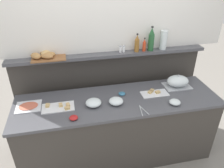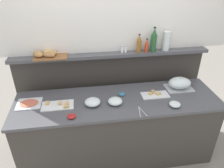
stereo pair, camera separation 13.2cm
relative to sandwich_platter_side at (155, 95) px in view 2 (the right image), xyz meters
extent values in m
plane|color=gray|center=(-0.47, 0.57, -0.91)|extent=(12.00, 12.00, 0.00)
cube|color=#3D3833|center=(-0.47, -0.03, -0.48)|extent=(2.40, 0.68, 0.86)
cube|color=#4C4C51|center=(-0.47, -0.03, -0.03)|extent=(2.44, 0.72, 0.03)
cube|color=#3D3833|center=(-0.47, 0.51, -0.27)|extent=(2.56, 0.08, 1.27)
cube|color=#4C4C51|center=(-0.47, 0.46, 0.38)|extent=(2.56, 0.22, 0.04)
cube|color=silver|center=(0.00, -0.01, 0.00)|extent=(0.33, 0.16, 0.01)
cube|color=tan|center=(-0.05, 0.02, 0.01)|extent=(0.07, 0.07, 0.01)
cube|color=#E5C666|center=(-0.05, 0.02, 0.01)|extent=(0.07, 0.07, 0.01)
cube|color=tan|center=(-0.05, 0.02, 0.02)|extent=(0.07, 0.07, 0.01)
cube|color=tan|center=(-0.02, 0.04, 0.01)|extent=(0.07, 0.07, 0.01)
cube|color=#E5C666|center=(-0.02, 0.04, 0.01)|extent=(0.07, 0.07, 0.01)
cube|color=tan|center=(-0.02, 0.04, 0.02)|extent=(0.07, 0.07, 0.01)
cube|color=tan|center=(0.04, 0.00, 0.01)|extent=(0.06, 0.05, 0.01)
cube|color=#E5C666|center=(0.04, 0.00, 0.01)|extent=(0.06, 0.05, 0.01)
cube|color=tan|center=(0.04, 0.00, 0.02)|extent=(0.06, 0.05, 0.01)
cube|color=white|center=(-1.17, -0.05, 0.00)|extent=(0.36, 0.19, 0.01)
cube|color=tan|center=(-1.14, -0.03, 0.01)|extent=(0.05, 0.06, 0.01)
cube|color=#E5C666|center=(-1.14, -0.03, 0.01)|extent=(0.05, 0.06, 0.01)
cube|color=tan|center=(-1.14, -0.03, 0.02)|extent=(0.05, 0.06, 0.01)
cube|color=tan|center=(-1.06, -0.05, 0.01)|extent=(0.05, 0.06, 0.01)
cube|color=#E5C666|center=(-1.06, -0.05, 0.01)|extent=(0.05, 0.06, 0.01)
cube|color=tan|center=(-1.06, -0.05, 0.02)|extent=(0.05, 0.06, 0.01)
cube|color=tan|center=(-1.07, -0.11, 0.01)|extent=(0.06, 0.05, 0.01)
cube|color=#E5C666|center=(-1.07, -0.11, 0.01)|extent=(0.06, 0.05, 0.01)
cube|color=tan|center=(-1.07, -0.11, 0.02)|extent=(0.06, 0.05, 0.01)
cube|color=tan|center=(-1.28, -0.01, 0.01)|extent=(0.04, 0.06, 0.01)
cube|color=#E5C666|center=(-1.28, -0.01, 0.01)|extent=(0.04, 0.06, 0.01)
cube|color=tan|center=(-1.28, -0.01, 0.02)|extent=(0.04, 0.06, 0.01)
cube|color=silver|center=(-1.49, 0.03, 0.00)|extent=(0.28, 0.23, 0.01)
ellipsoid|color=#D1664C|center=(-1.49, 0.03, 0.01)|extent=(0.21, 0.16, 0.01)
cube|color=#B7BABF|center=(0.36, 0.11, 0.00)|extent=(0.34, 0.24, 0.01)
ellipsoid|color=silver|center=(0.36, 0.11, 0.07)|extent=(0.28, 0.23, 0.14)
sphere|color=#B7BABF|center=(0.36, 0.11, 0.15)|extent=(0.02, 0.02, 0.02)
ellipsoid|color=silver|center=(-0.77, -0.08, 0.03)|extent=(0.18, 0.18, 0.07)
ellipsoid|color=#E5CC66|center=(-0.77, -0.08, 0.01)|extent=(0.14, 0.14, 0.04)
ellipsoid|color=silver|center=(0.15, -0.25, 0.02)|extent=(0.13, 0.13, 0.05)
ellipsoid|color=#E5CC66|center=(0.15, -0.25, 0.01)|extent=(0.10, 0.10, 0.03)
ellipsoid|color=silver|center=(-0.51, -0.10, 0.02)|extent=(0.17, 0.17, 0.07)
ellipsoid|color=#BF4C3F|center=(-0.51, -0.10, 0.01)|extent=(0.13, 0.13, 0.04)
ellipsoid|color=teal|center=(-0.40, 0.06, 0.01)|extent=(0.08, 0.08, 0.03)
ellipsoid|color=red|center=(-1.01, -0.29, 0.01)|extent=(0.09, 0.09, 0.03)
cylinder|color=#B7BABF|center=(-0.24, -0.30, 0.00)|extent=(0.06, 0.18, 0.01)
cylinder|color=#B7BABF|center=(-0.27, -0.30, 0.00)|extent=(0.04, 0.18, 0.01)
sphere|color=#B7BABF|center=(-0.26, -0.22, 0.00)|extent=(0.01, 0.01, 0.01)
cylinder|color=red|center=(-0.02, 0.41, 0.46)|extent=(0.04, 0.04, 0.12)
cone|color=red|center=(-0.02, 0.41, 0.54)|extent=(0.04, 0.04, 0.04)
cylinder|color=black|center=(-0.02, 0.41, 0.57)|extent=(0.02, 0.02, 0.02)
cylinder|color=#23562D|center=(0.07, 0.41, 0.51)|extent=(0.08, 0.08, 0.22)
cone|color=#23562D|center=(0.07, 0.41, 0.66)|extent=(0.06, 0.06, 0.08)
cylinder|color=black|center=(0.07, 0.41, 0.71)|extent=(0.03, 0.03, 0.02)
cylinder|color=#8E5B23|center=(-0.12, 0.41, 0.48)|extent=(0.06, 0.06, 0.16)
cone|color=#8E5B23|center=(-0.12, 0.41, 0.59)|extent=(0.05, 0.05, 0.06)
cylinder|color=black|center=(-0.12, 0.41, 0.63)|extent=(0.02, 0.02, 0.02)
cylinder|color=white|center=(-0.34, 0.43, 0.44)|extent=(0.03, 0.03, 0.08)
cylinder|color=#B7BABF|center=(-0.34, 0.43, 0.48)|extent=(0.03, 0.03, 0.01)
cylinder|color=white|center=(-0.29, 0.43, 0.44)|extent=(0.03, 0.03, 0.08)
cylinder|color=#B7BABF|center=(-0.29, 0.43, 0.48)|extent=(0.03, 0.03, 0.01)
cube|color=brown|center=(-1.23, 0.43, 0.41)|extent=(0.40, 0.26, 0.02)
ellipsoid|color=#AD7A47|center=(-1.24, 0.38, 0.45)|extent=(0.18, 0.13, 0.06)
ellipsoid|color=#B7844C|center=(-1.29, 0.51, 0.45)|extent=(0.09, 0.14, 0.06)
ellipsoid|color=#B7844C|center=(-1.22, 0.42, 0.45)|extent=(0.16, 0.12, 0.06)
ellipsoid|color=#B7844C|center=(-1.37, 0.40, 0.45)|extent=(0.17, 0.17, 0.07)
ellipsoid|color=tan|center=(-1.26, 0.46, 0.45)|extent=(0.15, 0.15, 0.07)
cylinder|color=silver|center=(0.24, 0.43, 0.53)|extent=(0.09, 0.09, 0.25)
camera|label=1|loc=(-0.98, -2.11, 1.44)|focal=34.70mm
camera|label=2|loc=(-0.85, -2.13, 1.44)|focal=34.70mm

